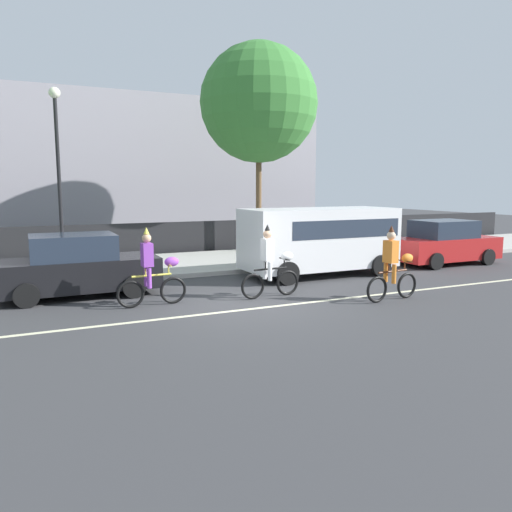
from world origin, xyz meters
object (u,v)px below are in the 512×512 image
Objects in this scene: parade_cyclist_orange at (393,268)px; parked_car_black at (77,267)px; street_lamp_post at (58,152)px; parade_cyclist_zebra at (271,265)px; parked_car_red at (444,243)px; parade_cyclist_purple at (152,272)px; parked_van_white at (321,236)px.

parade_cyclist_orange reaches higher than parked_car_black.
parade_cyclist_orange is 0.33× the size of street_lamp_post.
street_lamp_post reaches higher than parade_cyclist_zebra.
parked_car_red and parked_car_black have the same top height.
parade_cyclist_purple is 6.28m from parked_van_white.
parade_cyclist_orange is at bearing -145.49° from parked_car_red.
parked_van_white is (0.30, 3.87, 0.44)m from parade_cyclist_orange.
parked_car_black is at bearing 179.76° from parked_van_white.
parade_cyclist_zebra is 3.11m from parade_cyclist_orange.
parade_cyclist_orange is 11.12m from street_lamp_post.
street_lamp_post is (-7.60, 3.90, 2.71)m from parked_van_white.
parade_cyclist_orange reaches higher than parked_car_red.
parade_cyclist_zebra is at bearing -142.80° from parked_van_white.
parked_car_black is (-7.52, 0.03, -0.50)m from parked_van_white.
parked_van_white reaches higher than parade_cyclist_purple.
parked_van_white is at bearing 17.52° from parade_cyclist_purple.
parked_car_black is at bearing 153.70° from parade_cyclist_zebra.
parked_car_red is (8.37, 2.30, -0.06)m from parade_cyclist_zebra.
parked_car_red is 13.95m from street_lamp_post.
parade_cyclist_purple is 6.78m from street_lamp_post.
parade_cyclist_zebra is 0.38× the size of parked_van_white.
parade_cyclist_purple and parade_cyclist_zebra have the same top height.
parked_car_red is at bearing 15.36° from parade_cyclist_zebra.
parked_van_white is at bearing -179.28° from parked_car_red.
parked_van_white is 0.85× the size of street_lamp_post.
parade_cyclist_zebra is (3.03, -0.35, 0.00)m from parade_cyclist_purple.
parked_van_white is at bearing 37.20° from parade_cyclist_zebra.
parked_car_black is (-4.58, 2.26, -0.06)m from parade_cyclist_zebra.
parked_van_white is at bearing -0.24° from parked_car_black.
parade_cyclist_purple is 2.46m from parked_car_black.
parade_cyclist_zebra is at bearing -6.49° from parade_cyclist_purple.
parked_van_white is 8.96m from street_lamp_post.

